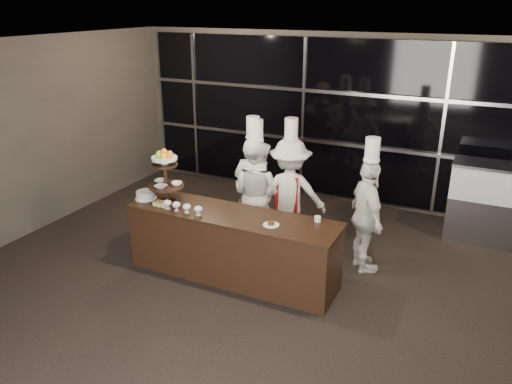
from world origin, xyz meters
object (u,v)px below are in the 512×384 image
at_px(buffet_counter, 232,245).
at_px(chef_c, 290,193).
at_px(display_case, 494,200).
at_px(layer_cake, 146,195).
at_px(chef_d, 367,215).
at_px(chef_b, 256,193).
at_px(display_stand, 165,172).
at_px(chef_a, 253,191).

height_order(buffet_counter, chef_c, chef_c).
bearing_deg(chef_c, display_case, 27.62).
height_order(layer_cake, chef_d, chef_d).
xyz_separation_m(chef_b, chef_c, (0.45, 0.19, 0.01)).
xyz_separation_m(display_stand, chef_d, (2.52, 0.96, -0.53)).
distance_m(layer_cake, chef_a, 1.55).
relative_size(display_case, chef_c, 0.66).
height_order(layer_cake, chef_c, chef_c).
xyz_separation_m(display_case, chef_b, (-3.18, -1.62, 0.14)).
xyz_separation_m(display_stand, chef_b, (0.86, 1.02, -0.51)).
distance_m(chef_c, chef_d, 1.23).
bearing_deg(chef_c, buffet_counter, -104.51).
relative_size(layer_cake, chef_c, 0.15).
bearing_deg(chef_c, layer_cake, -142.43).
bearing_deg(chef_c, chef_a, -156.53).
relative_size(buffet_counter, chef_b, 1.47).
height_order(buffet_counter, display_stand, display_stand).
relative_size(buffet_counter, layer_cake, 9.47).
bearing_deg(buffet_counter, chef_c, 75.49).
distance_m(display_case, chef_a, 3.63).
xyz_separation_m(layer_cake, chef_a, (1.14, 1.04, -0.11)).
bearing_deg(display_case, chef_d, -132.36).
distance_m(chef_a, chef_c, 0.54).
bearing_deg(display_case, display_stand, -146.90).
xyz_separation_m(buffet_counter, display_case, (3.05, 2.64, 0.22)).
bearing_deg(chef_b, chef_a, -151.48).
bearing_deg(chef_a, buffet_counter, -79.72).
xyz_separation_m(display_stand, display_case, (4.05, 2.64, -0.65)).
height_order(buffet_counter, chef_a, chef_a).
bearing_deg(chef_a, display_case, 27.00).
bearing_deg(display_stand, chef_d, 20.90).
bearing_deg(buffet_counter, display_case, 40.89).
relative_size(display_stand, chef_d, 0.40).
bearing_deg(layer_cake, chef_c, 37.57).
bearing_deg(chef_b, chef_c, 22.97).
relative_size(display_case, chef_d, 0.69).
xyz_separation_m(chef_a, chef_d, (1.70, -0.03, -0.06)).
distance_m(display_stand, chef_a, 1.37).
relative_size(chef_b, chef_d, 1.03).
bearing_deg(chef_a, layer_cake, -137.58).
height_order(display_stand, chef_b, chef_b).
distance_m(layer_cake, chef_d, 3.02).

